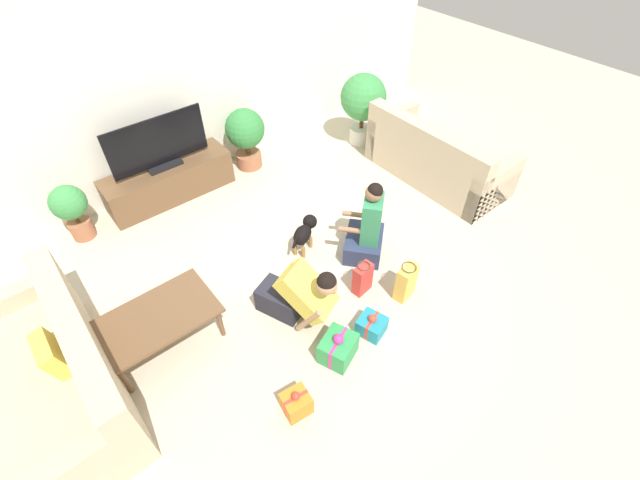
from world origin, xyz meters
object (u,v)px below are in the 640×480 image
object	(u,v)px
potted_plant_back_left	(71,208)
sofa_right	(436,158)
dog	(305,231)
tv_console	(169,181)
potted_plant_back_right	(246,133)
person_kneeling	(298,295)
gift_box_b	(338,348)
gift_box_c	(296,403)
potted_plant_corner_right	(363,101)
sofa_left	(58,379)
gift_bag_a	(406,282)
gift_bag_b	(363,279)
person_sitting	(367,230)
gift_box_a	(372,325)
tv	(159,146)
coffee_table	(158,319)

from	to	relation	value
potted_plant_back_left	sofa_right	bearing A→B (deg)	-24.04
dog	tv_console	bearing A→B (deg)	-2.51
potted_plant_back_right	person_kneeling	world-z (taller)	potted_plant_back_right
tv_console	gift_box_b	bearing A→B (deg)	-87.52
sofa_right	gift_box_b	world-z (taller)	sofa_right
gift_box_c	potted_plant_corner_right	bearing A→B (deg)	39.93
sofa_left	sofa_right	xyz separation A→B (m)	(4.82, 0.13, 0.01)
gift_bag_a	gift_bag_b	distance (m)	0.43
sofa_left	potted_plant_back_right	xyz separation A→B (m)	(3.02, 1.95, 0.21)
person_sitting	gift_bag_b	size ratio (longest dim) A/B	2.52
gift_box_c	gift_bag_b	bearing A→B (deg)	24.61
potted_plant_corner_right	tv_console	bearing A→B (deg)	168.29
sofa_left	dog	xyz separation A→B (m)	(2.64, 0.16, -0.05)
potted_plant_back_left	person_sitting	distance (m)	3.30
gift_box_b	gift_box_a	bearing A→B (deg)	-0.26
sofa_right	gift_bag_a	xyz separation A→B (m)	(-1.82, -1.16, -0.10)
potted_plant_back_left	gift_box_c	xyz separation A→B (m)	(0.69, -3.25, -0.32)
person_kneeling	gift_box_c	distance (m)	0.96
gift_bag_b	gift_box_c	bearing A→B (deg)	-155.39
gift_box_b	tv	bearing A→B (deg)	92.48
tv_console	gift_box_a	bearing A→B (deg)	-79.94
potted_plant_corner_right	potted_plant_back_left	bearing A→B (deg)	172.35
gift_box_a	coffee_table	bearing A→B (deg)	144.48
sofa_right	gift_box_c	xyz separation A→B (m)	(-3.40, -1.43, -0.20)
sofa_left	potted_plant_corner_right	size ratio (longest dim) A/B	1.81
person_kneeling	gift_box_b	xyz separation A→B (m)	(0.01, -0.57, -0.22)
coffee_table	tv_console	world-z (taller)	tv_console
sofa_left	potted_plant_back_left	size ratio (longest dim) A/B	2.68
sofa_left	sofa_right	bearing A→B (deg)	91.49
gift_box_a	potted_plant_back_left	bearing A→B (deg)	118.86
tv	gift_box_a	bearing A→B (deg)	-79.94
gift_box_a	gift_box_b	distance (m)	0.42
coffee_table	potted_plant_back_right	world-z (taller)	potted_plant_back_right
person_kneeling	potted_plant_corner_right	bearing A→B (deg)	15.08
coffee_table	person_kneeling	xyz separation A→B (m)	(1.14, -0.55, -0.02)
person_kneeling	gift_box_c	world-z (taller)	person_kneeling
potted_plant_back_right	tv	bearing A→B (deg)	177.50
potted_plant_back_right	gift_box_a	world-z (taller)	potted_plant_back_right
potted_plant_corner_right	gift_bag_b	distance (m)	2.94
coffee_table	person_kneeling	distance (m)	1.27
gift_bag_a	coffee_table	bearing A→B (deg)	154.61
sofa_right	potted_plant_back_left	distance (m)	4.48
coffee_table	dog	distance (m)	1.79
tv_console	dog	distance (m)	1.99
potted_plant_back_right	gift_box_a	bearing A→B (deg)	-100.80
sofa_right	potted_plant_corner_right	world-z (taller)	potted_plant_corner_right
potted_plant_corner_right	sofa_left	bearing A→B (deg)	-163.10
person_sitting	dog	world-z (taller)	person_sitting
sofa_left	person_kneeling	distance (m)	2.09
tv_console	gift_box_a	distance (m)	3.19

